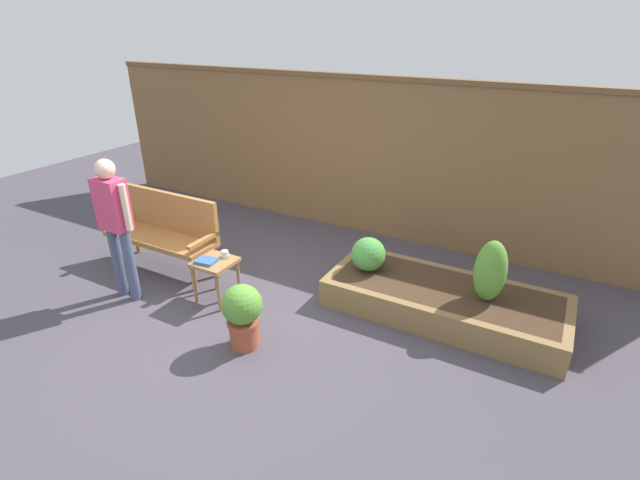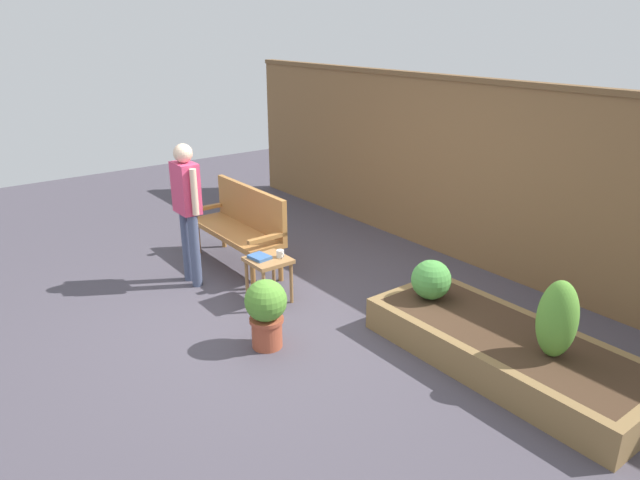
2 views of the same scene
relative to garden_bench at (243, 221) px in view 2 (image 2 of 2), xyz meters
name	(u,v)px [view 2 (image 2 of 2)]	position (x,y,z in m)	size (l,w,h in m)	color
ground_plane	(283,318)	(1.41, -0.40, -0.54)	(14.00, 14.00, 0.00)	#47424C
fence_back	(465,171)	(1.41, 2.20, 0.55)	(8.40, 0.14, 2.16)	brown
garden_bench	(243,221)	(0.00, 0.00, 0.00)	(1.44, 0.48, 0.94)	#A87038
side_table	(268,266)	(1.02, -0.30, -0.15)	(0.40, 0.40, 0.48)	#9E7042
cup_on_table	(280,254)	(1.07, -0.18, -0.03)	(0.11, 0.08, 0.08)	silver
book_on_table	(260,257)	(0.97, -0.37, -0.05)	(0.21, 0.17, 0.03)	#38609E
potted_boxwood	(266,310)	(1.76, -0.80, -0.18)	(0.37, 0.37, 0.64)	#A84C33
raised_planter_bed	(506,349)	(3.24, 0.63, -0.39)	(2.40, 1.00, 0.30)	olive
shrub_near_bench	(431,280)	(2.38, 0.62, -0.06)	(0.37, 0.37, 0.37)	brown
shrub_far_corner	(557,319)	(3.64, 0.62, 0.07)	(0.30, 0.30, 0.63)	brown
person_by_bench	(187,202)	(0.11, -0.72, 0.39)	(0.47, 0.20, 1.56)	#475170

